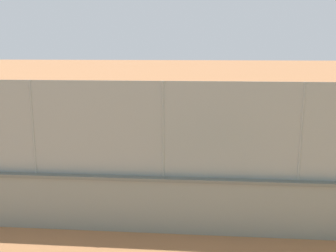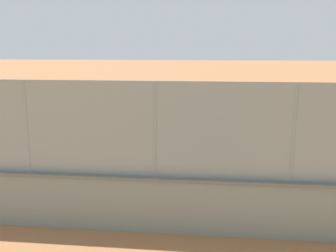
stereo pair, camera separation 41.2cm
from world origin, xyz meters
name	(u,v)px [view 2 (the right image)]	position (x,y,z in m)	size (l,w,h in m)	color
ground_plane	(200,123)	(0.00, 0.00, 0.00)	(260.00, 260.00, 0.00)	#A36B42
perimeter_wall	(289,209)	(-2.75, 14.00, 0.71)	(32.69, 1.10, 1.41)	gray
fence_panel_on_wall	(294,133)	(-2.75, 14.00, 2.57)	(32.10, 0.70, 2.32)	gray
player_crossing_court	(100,109)	(5.79, 1.63, 1.00)	(0.89, 1.05, 1.68)	navy
player_foreground_swinging	(206,110)	(-0.36, 1.32, 1.01)	(1.07, 0.80, 1.72)	navy
sports_ball	(84,112)	(6.15, 3.33, 1.11)	(0.24, 0.24, 0.24)	#3399D8
courtside_bench	(87,189)	(2.69, 12.76, 0.46)	(1.61, 0.41, 0.87)	gray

